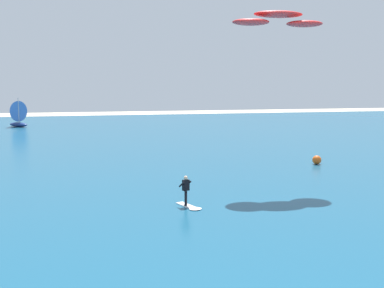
# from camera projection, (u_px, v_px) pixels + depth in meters

# --- Properties ---
(ocean) EXTENTS (160.00, 90.00, 0.10)m
(ocean) POSITION_uv_depth(u_px,v_px,m) (136.00, 138.00, 56.91)
(ocean) COLOR navy
(ocean) RESTS_ON ground
(kitesurfer) EXTENTS (1.19, 2.03, 1.67)m
(kitesurfer) POSITION_uv_depth(u_px,v_px,m) (188.00, 196.00, 24.60)
(kitesurfer) COLOR white
(kitesurfer) RESTS_ON ocean
(kite) EXTENTS (6.22, 2.11, 0.94)m
(kite) POSITION_uv_depth(u_px,v_px,m) (278.00, 19.00, 29.33)
(kite) COLOR red
(sailboat_heeled_over) EXTENTS (4.08, 4.11, 4.64)m
(sailboat_heeled_over) POSITION_uv_depth(u_px,v_px,m) (16.00, 113.00, 72.00)
(sailboat_heeled_over) COLOR navy
(sailboat_heeled_over) RESTS_ON ocean
(marker_buoy) EXTENTS (0.75, 0.75, 0.75)m
(marker_buoy) POSITION_uv_depth(u_px,v_px,m) (317.00, 160.00, 37.77)
(marker_buoy) COLOR #E55919
(marker_buoy) RESTS_ON ocean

